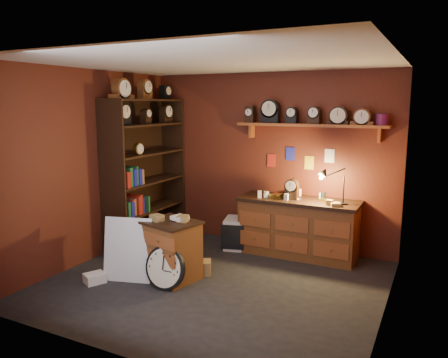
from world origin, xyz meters
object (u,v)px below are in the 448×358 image
at_px(shelving_unit, 144,166).
at_px(big_round_clock, 165,268).
at_px(workbench, 298,224).
at_px(low_cabinet, 171,248).

xyz_separation_m(shelving_unit, big_round_clock, (1.33, -1.39, -0.99)).
bearing_deg(workbench, low_cabinet, -126.33).
xyz_separation_m(workbench, big_round_clock, (-1.07, -1.89, -0.21)).
bearing_deg(low_cabinet, workbench, 68.32).
distance_m(low_cabinet, big_round_clock, 0.34).
distance_m(shelving_unit, low_cabinet, 1.85).
height_order(shelving_unit, big_round_clock, shelving_unit).
distance_m(shelving_unit, big_round_clock, 2.17).
bearing_deg(workbench, big_round_clock, -119.57).
bearing_deg(shelving_unit, workbench, 11.62).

